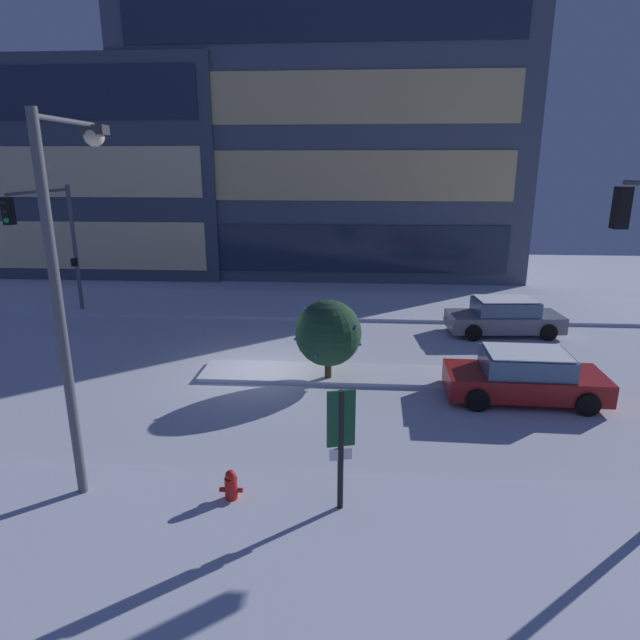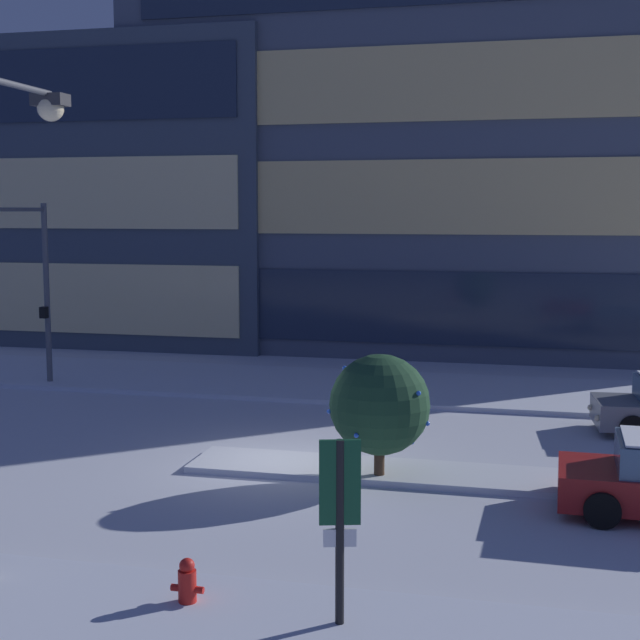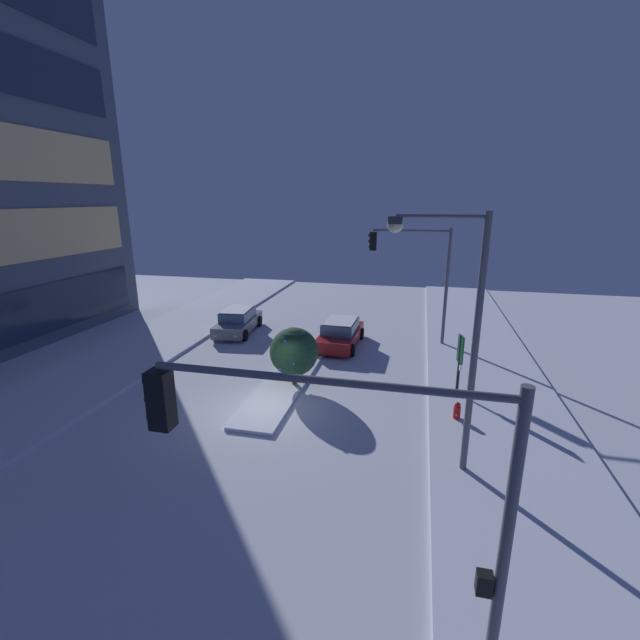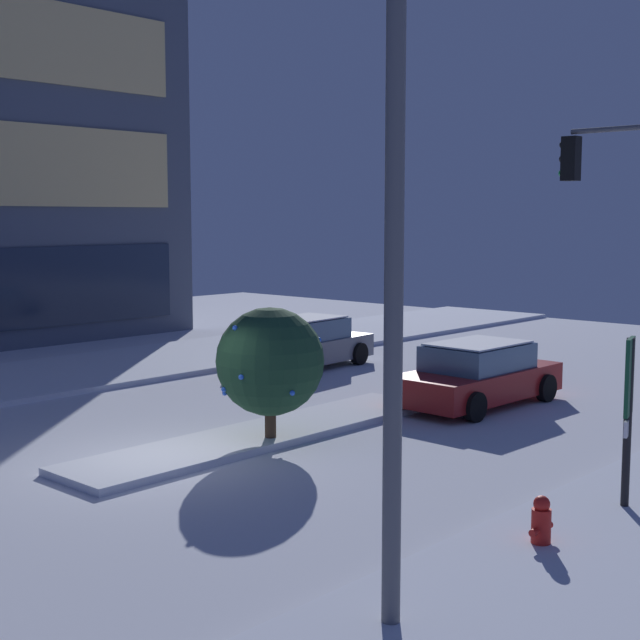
{
  "view_description": "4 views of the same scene",
  "coord_description": "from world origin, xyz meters",
  "px_view_note": "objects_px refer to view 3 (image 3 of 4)",
  "views": [
    {
      "loc": [
        3.15,
        -16.93,
        6.73
      ],
      "look_at": [
        2.08,
        -1.91,
        2.42
      ],
      "focal_mm": 30.57,
      "sensor_mm": 36.0,
      "label": 1
    },
    {
      "loc": [
        5.29,
        -18.73,
        5.63
      ],
      "look_at": [
        0.84,
        -0.06,
        3.29
      ],
      "focal_mm": 50.6,
      "sensor_mm": 36.0,
      "label": 2
    },
    {
      "loc": [
        -14.54,
        -5.7,
        7.99
      ],
      "look_at": [
        2.05,
        -1.83,
        3.18
      ],
      "focal_mm": 24.27,
      "sensor_mm": 36.0,
      "label": 3
    },
    {
      "loc": [
        -9.74,
        -12.95,
        4.41
      ],
      "look_at": [
        3.83,
        -0.5,
        2.29
      ],
      "focal_mm": 50.61,
      "sensor_mm": 36.0,
      "label": 4
    }
  ],
  "objects_px": {
    "car_far": "(238,321)",
    "traffic_light_corner_near_right": "(416,264)",
    "car_near": "(340,334)",
    "parking_info_sign": "(460,359)",
    "decorated_tree_median": "(294,352)",
    "traffic_light_corner_near_left": "(348,473)",
    "street_lamp_arched": "(452,311)",
    "fire_hydrant": "(457,412)"
  },
  "relations": [
    {
      "from": "car_far",
      "to": "traffic_light_corner_near_right",
      "type": "height_order",
      "value": "traffic_light_corner_near_right"
    },
    {
      "from": "car_near",
      "to": "car_far",
      "type": "bearing_deg",
      "value": 82.53
    },
    {
      "from": "parking_info_sign",
      "to": "decorated_tree_median",
      "type": "distance_m",
      "value": 6.9
    },
    {
      "from": "car_near",
      "to": "traffic_light_corner_near_left",
      "type": "height_order",
      "value": "traffic_light_corner_near_left"
    },
    {
      "from": "car_near",
      "to": "car_far",
      "type": "relative_size",
      "value": 0.99
    },
    {
      "from": "car_near",
      "to": "parking_info_sign",
      "type": "height_order",
      "value": "parking_info_sign"
    },
    {
      "from": "street_lamp_arched",
      "to": "parking_info_sign",
      "type": "xyz_separation_m",
      "value": [
        5.41,
        -0.88,
        -3.32
      ]
    },
    {
      "from": "car_far",
      "to": "traffic_light_corner_near_right",
      "type": "distance_m",
      "value": 11.15
    },
    {
      "from": "traffic_light_corner_near_right",
      "to": "fire_hydrant",
      "type": "bearing_deg",
      "value": 102.05
    },
    {
      "from": "street_lamp_arched",
      "to": "car_near",
      "type": "bearing_deg",
      "value": -66.24
    },
    {
      "from": "car_far",
      "to": "street_lamp_arched",
      "type": "relative_size",
      "value": 0.62
    },
    {
      "from": "car_near",
      "to": "fire_hydrant",
      "type": "bearing_deg",
      "value": -140.76
    },
    {
      "from": "traffic_light_corner_near_right",
      "to": "street_lamp_arched",
      "type": "bearing_deg",
      "value": 95.47
    },
    {
      "from": "parking_info_sign",
      "to": "car_far",
      "type": "bearing_deg",
      "value": -42.6
    },
    {
      "from": "car_near",
      "to": "car_far",
      "type": "height_order",
      "value": "same"
    },
    {
      "from": "street_lamp_arched",
      "to": "decorated_tree_median",
      "type": "xyz_separation_m",
      "value": [
        4.78,
        5.98,
        -3.37
      ]
    },
    {
      "from": "traffic_light_corner_near_right",
      "to": "decorated_tree_median",
      "type": "relative_size",
      "value": 2.43
    },
    {
      "from": "street_lamp_arched",
      "to": "fire_hydrant",
      "type": "height_order",
      "value": "street_lamp_arched"
    },
    {
      "from": "traffic_light_corner_near_right",
      "to": "fire_hydrant",
      "type": "xyz_separation_m",
      "value": [
        -8.79,
        -1.88,
        -4.16
      ]
    },
    {
      "from": "traffic_light_corner_near_left",
      "to": "parking_info_sign",
      "type": "height_order",
      "value": "traffic_light_corner_near_left"
    },
    {
      "from": "traffic_light_corner_near_left",
      "to": "fire_hydrant",
      "type": "relative_size",
      "value": 7.44
    },
    {
      "from": "car_far",
      "to": "traffic_light_corner_near_left",
      "type": "distance_m",
      "value": 20.82
    },
    {
      "from": "traffic_light_corner_near_right",
      "to": "decorated_tree_median",
      "type": "height_order",
      "value": "traffic_light_corner_near_right"
    },
    {
      "from": "car_near",
      "to": "street_lamp_arched",
      "type": "distance_m",
      "value": 12.52
    },
    {
      "from": "car_near",
      "to": "parking_info_sign",
      "type": "bearing_deg",
      "value": -129.92
    },
    {
      "from": "fire_hydrant",
      "to": "parking_info_sign",
      "type": "height_order",
      "value": "parking_info_sign"
    },
    {
      "from": "traffic_light_corner_near_right",
      "to": "car_near",
      "type": "bearing_deg",
      "value": 19.0
    },
    {
      "from": "car_near",
      "to": "decorated_tree_median",
      "type": "distance_m",
      "value": 6.0
    },
    {
      "from": "car_near",
      "to": "decorated_tree_median",
      "type": "relative_size",
      "value": 1.74
    },
    {
      "from": "street_lamp_arched",
      "to": "fire_hydrant",
      "type": "bearing_deg",
      "value": -104.55
    },
    {
      "from": "car_far",
      "to": "decorated_tree_median",
      "type": "distance_m",
      "value": 8.95
    },
    {
      "from": "traffic_light_corner_near_left",
      "to": "fire_hydrant",
      "type": "bearing_deg",
      "value": -104.78
    },
    {
      "from": "car_far",
      "to": "parking_info_sign",
      "type": "distance_m",
      "value": 14.01
    },
    {
      "from": "traffic_light_corner_near_right",
      "to": "traffic_light_corner_near_left",
      "type": "xyz_separation_m",
      "value": [
        -18.37,
        0.65,
        -0.56
      ]
    },
    {
      "from": "fire_hydrant",
      "to": "parking_info_sign",
      "type": "xyz_separation_m",
      "value": [
        2.23,
        -0.15,
        1.3
      ]
    },
    {
      "from": "street_lamp_arched",
      "to": "parking_info_sign",
      "type": "height_order",
      "value": "street_lamp_arched"
    },
    {
      "from": "street_lamp_arched",
      "to": "fire_hydrant",
      "type": "relative_size",
      "value": 9.88
    },
    {
      "from": "decorated_tree_median",
      "to": "traffic_light_corner_near_right",
      "type": "bearing_deg",
      "value": -33.92
    },
    {
      "from": "car_far",
      "to": "car_near",
      "type": "bearing_deg",
      "value": 76.24
    },
    {
      "from": "car_near",
      "to": "street_lamp_arched",
      "type": "height_order",
      "value": "street_lamp_arched"
    },
    {
      "from": "fire_hydrant",
      "to": "car_near",
      "type": "bearing_deg",
      "value": 37.73
    },
    {
      "from": "fire_hydrant",
      "to": "decorated_tree_median",
      "type": "bearing_deg",
      "value": 76.62
    }
  ]
}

